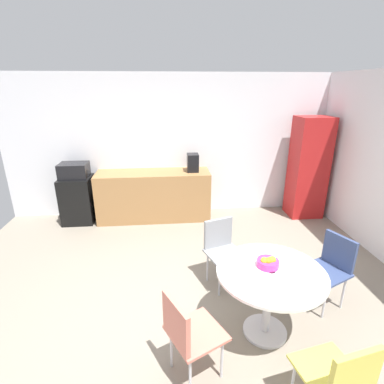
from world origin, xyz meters
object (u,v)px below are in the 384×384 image
at_px(mini_fridge, 78,200).
at_px(chair_navy, 332,263).
at_px(round_table, 270,284).
at_px(coffee_maker, 193,163).
at_px(chair_coral, 186,330).
at_px(chair_gray, 221,245).
at_px(fruit_bowl, 268,262).
at_px(microwave, 74,170).
at_px(chair_yellow, 341,376).
at_px(mug_white, 190,168).
at_px(locker_cabinet, 308,168).

bearing_deg(mini_fridge, chair_navy, -36.26).
bearing_deg(round_table, coffee_maker, 99.11).
bearing_deg(chair_coral, coffee_maker, 83.55).
height_order(chair_gray, fruit_bowl, fruit_bowl).
relative_size(mini_fridge, coffee_maker, 2.62).
xyz_separation_m(microwave, chair_coral, (1.73, -3.30, -0.45)).
xyz_separation_m(chair_coral, chair_navy, (1.69, 0.80, 0.00)).
xyz_separation_m(round_table, chair_yellow, (0.18, -0.92, -0.06)).
relative_size(mini_fridge, chair_gray, 1.01).
height_order(chair_navy, mug_white, mug_white).
distance_m(mini_fridge, chair_gray, 3.02).
height_order(chair_coral, chair_navy, same).
bearing_deg(chair_yellow, round_table, 101.06).
xyz_separation_m(chair_gray, chair_yellow, (0.48, -1.80, 0.00)).
distance_m(chair_coral, chair_yellow, 1.13).
xyz_separation_m(mini_fridge, chair_gray, (2.26, -2.00, 0.10)).
height_order(chair_yellow, chair_navy, same).
bearing_deg(mug_white, chair_navy, -62.24).
bearing_deg(mini_fridge, locker_cabinet, -1.35).
bearing_deg(chair_yellow, mini_fridge, 125.80).
height_order(mini_fridge, mug_white, mug_white).
bearing_deg(coffee_maker, fruit_bowl, -80.83).
relative_size(chair_navy, coffee_maker, 2.59).
bearing_deg(chair_gray, chair_yellow, -75.13).
bearing_deg(chair_gray, mini_fridge, 138.53).
relative_size(locker_cabinet, chair_gray, 2.25).
distance_m(microwave, mug_white, 2.06).
relative_size(microwave, chair_gray, 0.58).
xyz_separation_m(microwave, mug_white, (2.06, 0.07, -0.02)).
relative_size(chair_gray, chair_navy, 1.00).
bearing_deg(chair_yellow, fruit_bowl, 100.74).
bearing_deg(mug_white, round_table, -80.37).
bearing_deg(chair_gray, chair_coral, -112.43).
bearing_deg(fruit_bowl, microwave, 132.25).
bearing_deg(round_table, fruit_bowl, 96.74).
bearing_deg(fruit_bowl, chair_navy, 19.57).
bearing_deg(chair_coral, chair_navy, 25.25).
bearing_deg(chair_navy, coffee_maker, 117.70).
relative_size(chair_coral, chair_yellow, 1.00).
distance_m(locker_cabinet, chair_navy, 2.57).
height_order(microwave, coffee_maker, coffee_maker).
distance_m(mini_fridge, chair_coral, 3.72).
relative_size(mini_fridge, locker_cabinet, 0.45).
distance_m(locker_cabinet, coffee_maker, 2.15).
bearing_deg(chair_coral, mug_white, 84.33).
xyz_separation_m(round_table, coffee_maker, (-0.46, 2.88, 0.47)).
bearing_deg(coffee_maker, chair_coral, -96.45).
xyz_separation_m(mini_fridge, coffee_maker, (2.10, 0.00, 0.64)).
xyz_separation_m(chair_yellow, fruit_bowl, (-0.19, 0.99, 0.26)).
relative_size(round_table, chair_yellow, 1.24).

